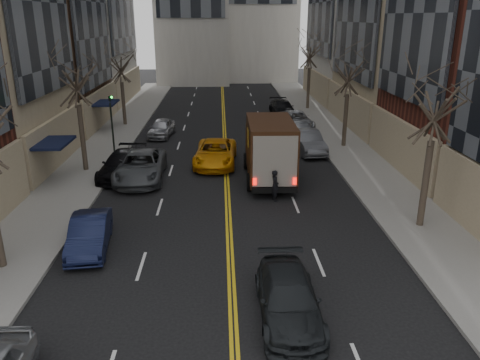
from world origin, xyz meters
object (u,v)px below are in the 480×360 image
object	(u,v)px
observer_sedan	(288,299)
pedestrian	(275,186)
ups_truck	(269,150)
taxi	(215,153)

from	to	relation	value
observer_sedan	pedestrian	xyz separation A→B (m)	(0.72, 10.15, 0.15)
ups_truck	taxi	distance (m)	4.66
ups_truck	observer_sedan	bearing A→B (deg)	-92.55
ups_truck	taxi	xyz separation A→B (m)	(-3.19, 3.22, -1.08)
ups_truck	observer_sedan	world-z (taller)	ups_truck
taxi	pedestrian	xyz separation A→B (m)	(3.17, -6.53, 0.06)
taxi	pedestrian	size ratio (longest dim) A/B	3.34
observer_sedan	pedestrian	bearing A→B (deg)	85.90
ups_truck	pedestrian	distance (m)	3.46
ups_truck	pedestrian	xyz separation A→B (m)	(-0.02, -3.31, -1.02)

